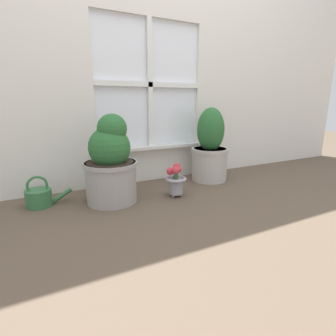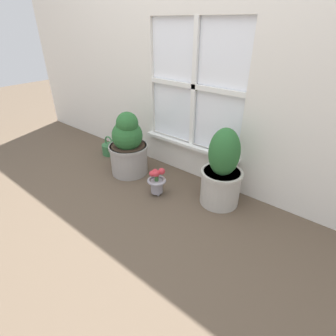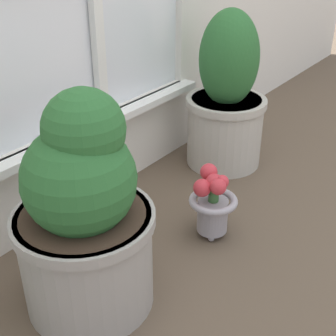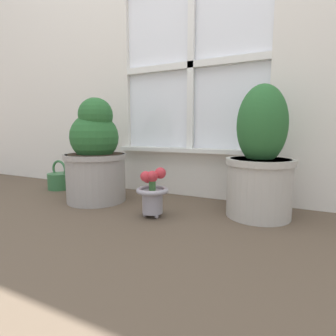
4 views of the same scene
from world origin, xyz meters
The scene contains 5 objects.
ground_plane centered at (0.00, 0.00, 0.00)m, with size 10.00×10.00×0.00m, color brown.
potted_plant_left centered at (-0.42, 0.34, 0.25)m, with size 0.34×0.34×0.56m.
potted_plant_right centered at (0.42, 0.45, 0.25)m, with size 0.30×0.30×0.59m.
flower_vase centered at (-0.01, 0.24, 0.12)m, with size 0.14×0.14×0.22m.
watering_can centered at (-0.84, 0.46, 0.06)m, with size 0.28×0.15×0.19m.
Camera 4 is at (0.56, -0.76, 0.39)m, focal length 28.00 mm.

